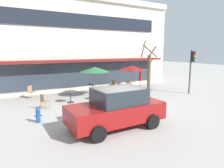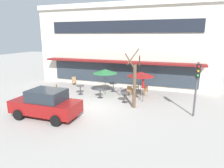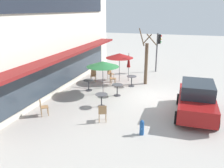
{
  "view_description": "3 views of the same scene",
  "coord_description": "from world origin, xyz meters",
  "px_view_note": "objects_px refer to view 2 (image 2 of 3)",
  "views": [
    {
      "loc": [
        -6.33,
        -9.88,
        3.34
      ],
      "look_at": [
        0.63,
        2.39,
        0.98
      ],
      "focal_mm": 32.0,
      "sensor_mm": 36.0,
      "label": 1
    },
    {
      "loc": [
        5.61,
        -12.23,
        4.91
      ],
      "look_at": [
        0.4,
        2.53,
        1.11
      ],
      "focal_mm": 32.0,
      "sensor_mm": 36.0,
      "label": 2
    },
    {
      "loc": [
        -14.32,
        -1.94,
        5.38
      ],
      "look_at": [
        -0.6,
        2.38,
        0.81
      ],
      "focal_mm": 38.0,
      "sensor_mm": 36.0,
      "label": 3
    }
  ],
  "objects_px": {
    "cafe_chair_1": "(58,89)",
    "cafe_chair_4": "(145,90)",
    "cafe_table_by_tree": "(125,96)",
    "parked_sedan": "(46,104)",
    "patio_umbrella_cream_folded": "(141,74)",
    "fire_hydrant": "(34,97)",
    "traffic_light_pole": "(197,81)",
    "cafe_chair_0": "(129,91)",
    "cafe_table_near_wall": "(113,86)",
    "patio_umbrella_corner_open": "(143,81)",
    "cafe_table_mid_patio": "(80,88)",
    "cafe_chair_3": "(74,80)",
    "cafe_table_streetside": "(100,92)",
    "cafe_chair_2": "(137,86)",
    "patio_umbrella_green_folded": "(105,71)",
    "street_tree": "(134,83)"
  },
  "relations": [
    {
      "from": "patio_umbrella_cream_folded",
      "to": "cafe_chair_0",
      "type": "xyz_separation_m",
      "value": [
        -0.97,
        0.29,
        -1.5
      ]
    },
    {
      "from": "cafe_chair_4",
      "to": "traffic_light_pole",
      "type": "bearing_deg",
      "value": -41.66
    },
    {
      "from": "cafe_chair_4",
      "to": "cafe_table_near_wall",
      "type": "bearing_deg",
      "value": 168.83
    },
    {
      "from": "patio_umbrella_cream_folded",
      "to": "cafe_chair_0",
      "type": "distance_m",
      "value": 1.81
    },
    {
      "from": "cafe_chair_0",
      "to": "cafe_chair_1",
      "type": "bearing_deg",
      "value": -166.92
    },
    {
      "from": "cafe_table_near_wall",
      "to": "cafe_chair_0",
      "type": "bearing_deg",
      "value": -32.36
    },
    {
      "from": "traffic_light_pole",
      "to": "fire_hydrant",
      "type": "bearing_deg",
      "value": -176.06
    },
    {
      "from": "cafe_chair_2",
      "to": "cafe_chair_3",
      "type": "height_order",
      "value": "same"
    },
    {
      "from": "cafe_table_by_tree",
      "to": "traffic_light_pole",
      "type": "relative_size",
      "value": 0.22
    },
    {
      "from": "cafe_table_mid_patio",
      "to": "cafe_chair_4",
      "type": "distance_m",
      "value": 5.5
    },
    {
      "from": "patio_umbrella_green_folded",
      "to": "patio_umbrella_corner_open",
      "type": "distance_m",
      "value": 3.54
    },
    {
      "from": "cafe_table_mid_patio",
      "to": "traffic_light_pole",
      "type": "distance_m",
      "value": 9.37
    },
    {
      "from": "cafe_chair_0",
      "to": "cafe_chair_3",
      "type": "bearing_deg",
      "value": 163.39
    },
    {
      "from": "cafe_table_mid_patio",
      "to": "cafe_chair_1",
      "type": "xyz_separation_m",
      "value": [
        -1.79,
        -0.7,
        0.01
      ]
    },
    {
      "from": "cafe_chair_3",
      "to": "cafe_table_streetside",
      "type": "bearing_deg",
      "value": -35.4
    },
    {
      "from": "cafe_table_mid_patio",
      "to": "fire_hydrant",
      "type": "bearing_deg",
      "value": -131.4
    },
    {
      "from": "cafe_chair_0",
      "to": "parked_sedan",
      "type": "distance_m",
      "value": 6.89
    },
    {
      "from": "cafe_table_near_wall",
      "to": "patio_umbrella_cream_folded",
      "type": "distance_m",
      "value": 3.43
    },
    {
      "from": "patio_umbrella_cream_folded",
      "to": "street_tree",
      "type": "distance_m",
      "value": 2.06
    },
    {
      "from": "cafe_chair_1",
      "to": "cafe_chair_4",
      "type": "height_order",
      "value": "same"
    },
    {
      "from": "cafe_chair_0",
      "to": "traffic_light_pole",
      "type": "height_order",
      "value": "traffic_light_pole"
    },
    {
      "from": "cafe_table_near_wall",
      "to": "street_tree",
      "type": "xyz_separation_m",
      "value": [
        2.71,
        -3.45,
        1.22
      ]
    },
    {
      "from": "cafe_table_near_wall",
      "to": "cafe_chair_0",
      "type": "distance_m",
      "value": 2.09
    },
    {
      "from": "cafe_chair_2",
      "to": "fire_hydrant",
      "type": "xyz_separation_m",
      "value": [
        -6.95,
        -5.09,
        -0.17
      ]
    },
    {
      "from": "cafe_chair_3",
      "to": "fire_hydrant",
      "type": "xyz_separation_m",
      "value": [
        -0.41,
        -5.33,
        -0.17
      ]
    },
    {
      "from": "patio_umbrella_green_folded",
      "to": "street_tree",
      "type": "distance_m",
      "value": 3.81
    },
    {
      "from": "street_tree",
      "to": "patio_umbrella_cream_folded",
      "type": "bearing_deg",
      "value": 89.27
    },
    {
      "from": "cafe_chair_0",
      "to": "parked_sedan",
      "type": "xyz_separation_m",
      "value": [
        -3.71,
        -5.8,
        0.35
      ]
    },
    {
      "from": "parked_sedan",
      "to": "cafe_table_by_tree",
      "type": "bearing_deg",
      "value": 48.97
    },
    {
      "from": "cafe_table_near_wall",
      "to": "cafe_chair_4",
      "type": "distance_m",
      "value": 3.05
    },
    {
      "from": "patio_umbrella_corner_open",
      "to": "cafe_table_by_tree",
      "type": "bearing_deg",
      "value": -156.67
    },
    {
      "from": "cafe_chair_1",
      "to": "cafe_chair_2",
      "type": "bearing_deg",
      "value": 25.47
    },
    {
      "from": "cafe_table_streetside",
      "to": "cafe_chair_1",
      "type": "bearing_deg",
      "value": -174.8
    },
    {
      "from": "patio_umbrella_cream_folded",
      "to": "fire_hydrant",
      "type": "height_order",
      "value": "patio_umbrella_cream_folded"
    },
    {
      "from": "patio_umbrella_green_folded",
      "to": "patio_umbrella_corner_open",
      "type": "height_order",
      "value": "same"
    },
    {
      "from": "cafe_chair_1",
      "to": "parked_sedan",
      "type": "xyz_separation_m",
      "value": [
        2.22,
        -4.42,
        0.35
      ]
    },
    {
      "from": "cafe_table_streetside",
      "to": "cafe_chair_3",
      "type": "distance_m",
      "value": 4.97
    },
    {
      "from": "cafe_table_streetside",
      "to": "patio_umbrella_green_folded",
      "type": "distance_m",
      "value": 1.8
    },
    {
      "from": "street_tree",
      "to": "fire_hydrant",
      "type": "xyz_separation_m",
      "value": [
        -7.56,
        -1.15,
        -1.38
      ]
    },
    {
      "from": "patio_umbrella_green_folded",
      "to": "cafe_chair_0",
      "type": "xyz_separation_m",
      "value": [
        2.09,
        0.04,
        -1.5
      ]
    },
    {
      "from": "patio_umbrella_corner_open",
      "to": "parked_sedan",
      "type": "distance_m",
      "value": 7.03
    },
    {
      "from": "cafe_table_by_tree",
      "to": "cafe_chair_0",
      "type": "bearing_deg",
      "value": 92.22
    },
    {
      "from": "cafe_table_mid_patio",
      "to": "cafe_chair_1",
      "type": "distance_m",
      "value": 1.92
    },
    {
      "from": "patio_umbrella_corner_open",
      "to": "cafe_chair_1",
      "type": "xyz_separation_m",
      "value": [
        -7.24,
        -0.44,
        -1.1
      ]
    },
    {
      "from": "cafe_table_streetside",
      "to": "parked_sedan",
      "type": "xyz_separation_m",
      "value": [
        -1.57,
        -4.77,
        0.36
      ]
    },
    {
      "from": "traffic_light_pole",
      "to": "cafe_chair_1",
      "type": "bearing_deg",
      "value": 173.04
    },
    {
      "from": "patio_umbrella_corner_open",
      "to": "cafe_chair_4",
      "type": "xyz_separation_m",
      "value": [
        -0.08,
        1.46,
        -1.1
      ]
    },
    {
      "from": "patio_umbrella_corner_open",
      "to": "parked_sedan",
      "type": "xyz_separation_m",
      "value": [
        -5.02,
        -4.87,
        -0.75
      ]
    },
    {
      "from": "cafe_table_by_tree",
      "to": "parked_sedan",
      "type": "distance_m",
      "value": 5.75
    },
    {
      "from": "cafe_table_streetside",
      "to": "cafe_table_by_tree",
      "type": "relative_size",
      "value": 1.0
    }
  ]
}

